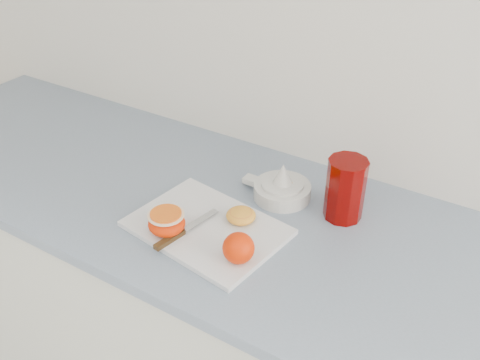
% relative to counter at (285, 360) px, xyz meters
% --- Properties ---
extents(counter, '(2.53, 0.64, 0.89)m').
position_rel_counter_xyz_m(counter, '(0.00, 0.00, 0.00)').
color(counter, silver).
rests_on(counter, ground).
extents(cutting_board, '(0.36, 0.28, 0.01)m').
position_rel_counter_xyz_m(cutting_board, '(-0.17, -0.10, 0.45)').
color(cutting_board, silver).
rests_on(cutting_board, counter).
extents(whole_orange, '(0.07, 0.07, 0.07)m').
position_rel_counter_xyz_m(whole_orange, '(-0.05, -0.16, 0.49)').
color(whole_orange, '#ED3200').
rests_on(whole_orange, cutting_board).
extents(half_orange, '(0.08, 0.08, 0.05)m').
position_rel_counter_xyz_m(half_orange, '(-0.23, -0.16, 0.48)').
color(half_orange, '#ED3200').
rests_on(half_orange, cutting_board).
extents(squeezed_shell, '(0.07, 0.07, 0.03)m').
position_rel_counter_xyz_m(squeezed_shell, '(-0.11, -0.04, 0.47)').
color(squeezed_shell, orange).
rests_on(squeezed_shell, cutting_board).
extents(paring_knife, '(0.05, 0.18, 0.01)m').
position_rel_counter_xyz_m(paring_knife, '(-0.20, -0.17, 0.46)').
color(paring_knife, '#3F2915').
rests_on(paring_knife, cutting_board).
extents(citrus_juicer, '(0.18, 0.14, 0.09)m').
position_rel_counter_xyz_m(citrus_juicer, '(-0.09, 0.11, 0.47)').
color(citrus_juicer, white).
rests_on(citrus_juicer, counter).
extents(red_tumbler, '(0.09, 0.09, 0.15)m').
position_rel_counter_xyz_m(red_tumbler, '(0.07, 0.11, 0.51)').
color(red_tumbler, '#620200').
rests_on(red_tumbler, counter).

